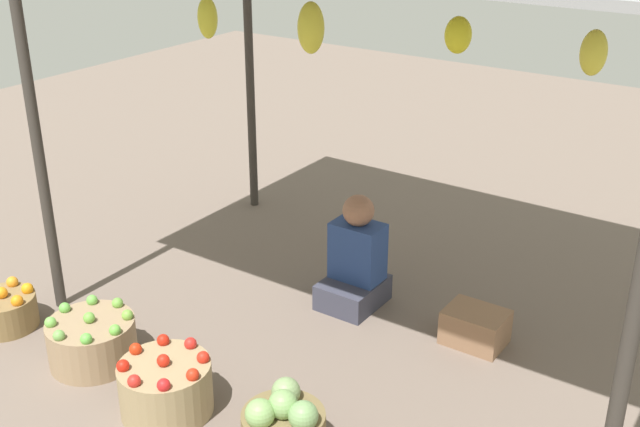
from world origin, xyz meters
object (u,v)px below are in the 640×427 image
at_px(basket_oranges, 5,310).
at_px(basket_green_apples, 92,341).
at_px(basket_cabbages, 284,427).
at_px(wooden_crate_near_vendor, 475,327).
at_px(basket_red_tomatoes, 166,387).
at_px(vendor_person, 356,263).

distance_m(basket_oranges, basket_green_apples, 0.78).
bearing_deg(basket_cabbages, wooden_crate_near_vendor, 75.90).
xyz_separation_m(basket_red_tomatoes, basket_cabbages, (0.73, 0.08, 0.01)).
height_order(vendor_person, basket_cabbages, vendor_person).
bearing_deg(basket_oranges, basket_cabbages, 1.18).
xyz_separation_m(basket_oranges, basket_green_apples, (0.77, 0.05, 0.03)).
bearing_deg(vendor_person, basket_red_tomatoes, -98.22).
relative_size(vendor_person, wooden_crate_near_vendor, 2.10).
relative_size(vendor_person, basket_red_tomatoes, 1.55).
distance_m(basket_green_apples, basket_cabbages, 1.42).
relative_size(basket_red_tomatoes, basket_cabbages, 1.19).
xyz_separation_m(basket_green_apples, basket_cabbages, (1.42, -0.01, 0.02)).
height_order(basket_green_apples, basket_cabbages, basket_cabbages).
bearing_deg(basket_green_apples, basket_oranges, -176.16).
distance_m(basket_red_tomatoes, wooden_crate_near_vendor, 1.92).
relative_size(basket_oranges, basket_red_tomatoes, 0.80).
bearing_deg(basket_cabbages, basket_red_tomatoes, -173.39).
distance_m(basket_oranges, basket_cabbages, 2.20).
xyz_separation_m(vendor_person, basket_cabbages, (0.50, -1.48, -0.14)).
bearing_deg(basket_green_apples, vendor_person, 58.04).
bearing_deg(basket_green_apples, basket_cabbages, -0.27).
bearing_deg(basket_oranges, basket_red_tomatoes, -1.53).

